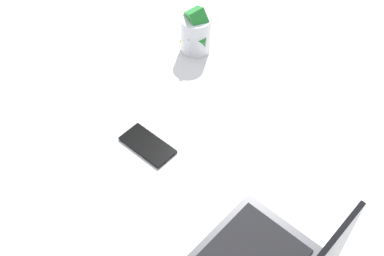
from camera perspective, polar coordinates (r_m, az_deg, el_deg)
bed_mattress at (r=148.40cm, az=-1.07°, el=6.22°), size 180.00×140.00×18.00cm
snack_cup at (r=140.46cm, az=0.43°, el=11.43°), size 9.09×9.00×15.01cm
cell_phone at (r=117.96cm, az=-5.40°, el=-2.07°), size 11.60×15.53×0.80cm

